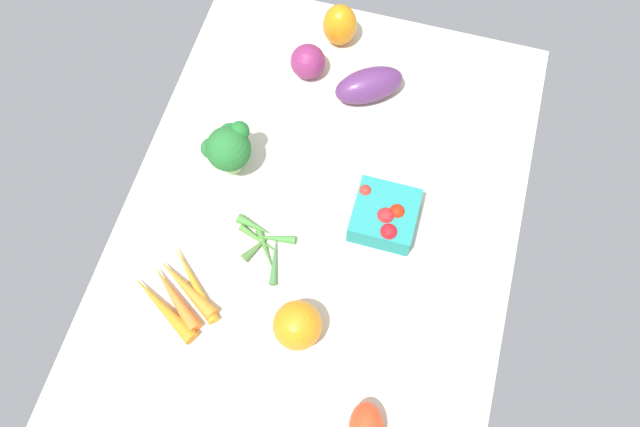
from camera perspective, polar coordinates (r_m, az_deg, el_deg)
tablecloth at (r=126.85cm, az=0.00°, el=-0.55°), size 104.00×76.00×2.00cm
carrot_bunch at (r=121.97cm, az=-12.46°, el=-7.00°), size 18.31×18.49×2.87cm
eggplant at (r=137.22cm, az=4.36°, el=11.22°), size 14.10×16.26×7.14cm
berry_basket at (r=123.36cm, az=5.73°, el=-0.18°), size 11.99×11.99×6.89cm
red_onion_center at (r=140.22cm, az=-1.08°, el=13.26°), size 7.44×7.44×7.44cm
heirloom_tomato_orange at (r=114.58cm, az=-2.00°, el=-9.83°), size 8.78×8.78×8.78cm
okra_pile at (r=123.53cm, az=-4.97°, el=-2.57°), size 12.18×12.19×1.99cm
bell_pepper_orange at (r=144.73cm, az=1.76°, el=16.30°), size 8.92×8.92×9.91cm
broccoli_head at (r=126.05cm, az=-8.11°, el=5.79°), size 9.93×10.01×11.80cm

